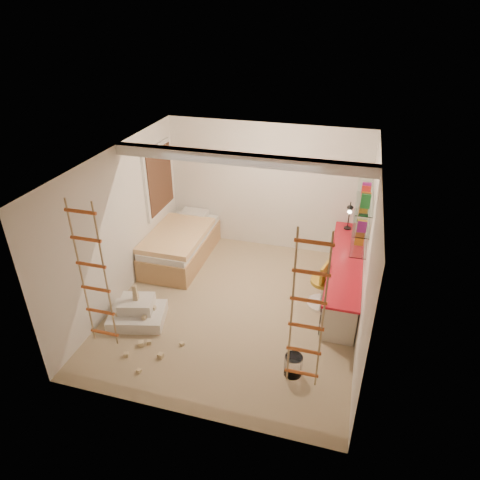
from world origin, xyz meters
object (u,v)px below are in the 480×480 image
(swivel_chair, at_px, (323,290))
(play_platform, at_px, (137,313))
(bed, at_px, (181,244))
(desk, at_px, (344,275))

(swivel_chair, relative_size, play_platform, 0.84)
(bed, height_order, play_platform, bed)
(bed, xyz_separation_m, swivel_chair, (2.88, -0.77, -0.02))
(swivel_chair, bearing_deg, play_platform, -157.01)
(bed, height_order, swivel_chair, swivel_chair)
(desk, height_order, play_platform, desk)
(desk, distance_m, play_platform, 3.55)
(desk, distance_m, swivel_chair, 0.53)
(desk, relative_size, bed, 1.40)
(desk, relative_size, swivel_chair, 3.34)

